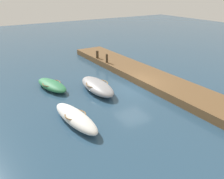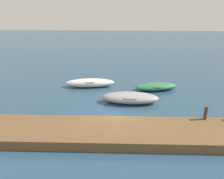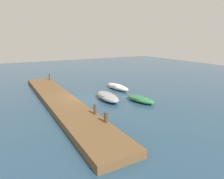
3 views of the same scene
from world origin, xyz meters
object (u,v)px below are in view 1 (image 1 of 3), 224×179
rowboat_white (75,118)px  motorboat_grey (97,86)px  mooring_post_mid_east (97,54)px  mooring_post_mid_west (107,58)px  rowboat_green (52,85)px

rowboat_white → motorboat_grey: bearing=-49.1°
rowboat_white → mooring_post_mid_east: bearing=-40.2°
mooring_post_mid_west → mooring_post_mid_east: bearing=0.0°
rowboat_green → mooring_post_mid_west: bearing=-81.6°
rowboat_white → motorboat_grey: (3.55, -3.42, 0.04)m
motorboat_grey → mooring_post_mid_west: 5.88m
motorboat_grey → mooring_post_mid_east: (6.53, -3.64, 0.55)m
mooring_post_mid_west → rowboat_white: bearing=139.0°
mooring_post_mid_west → mooring_post_mid_east: size_ratio=1.11×
rowboat_white → mooring_post_mid_west: 10.79m
rowboat_green → mooring_post_mid_west: mooring_post_mid_west is taller
rowboat_white → motorboat_grey: 4.94m
motorboat_grey → mooring_post_mid_east: 7.50m
rowboat_white → mooring_post_mid_east: mooring_post_mid_east is taller
motorboat_grey → mooring_post_mid_east: mooring_post_mid_east is taller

